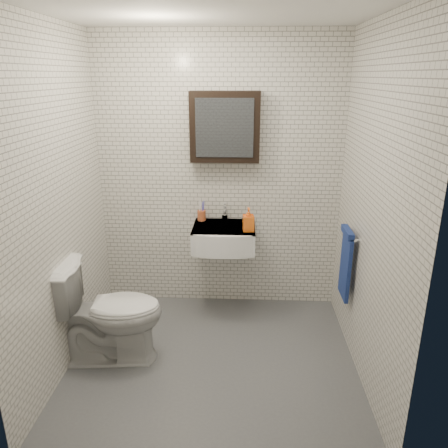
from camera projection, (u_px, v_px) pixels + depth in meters
The scene contains 9 objects.
ground at pixel (213, 360), 3.42m from camera, with size 2.20×2.00×0.01m, color #4F5257.
room_shell at pixel (211, 178), 2.95m from camera, with size 2.22×2.02×2.51m.
washbasin at pixel (224, 238), 3.87m from camera, with size 0.55×0.50×0.20m.
faucet at pixel (225, 214), 4.00m from camera, with size 0.06×0.20×0.15m.
mirror_cabinet at pixel (225, 127), 3.74m from camera, with size 0.60×0.15×0.60m.
towel_rail at pixel (346, 261), 3.47m from camera, with size 0.09×0.30×0.58m.
toothbrush_cup at pixel (202, 215), 4.02m from camera, with size 0.10×0.10×0.21m.
soap_bottle at pixel (248, 219), 3.73m from camera, with size 0.09×0.09×0.21m, color #E85318.
toilet at pixel (109, 311), 3.34m from camera, with size 0.46×0.81×0.82m, color silver.
Camera 1 is at (0.22, -2.88, 2.13)m, focal length 35.00 mm.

